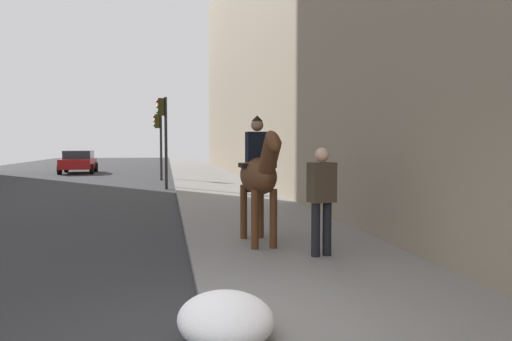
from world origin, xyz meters
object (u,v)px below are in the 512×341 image
(traffic_light_near_curb, at_px, (164,128))
(car_mid_lane, at_px, (79,161))
(pedestrian_greeting, at_px, (322,194))
(traffic_light_far_curb, at_px, (159,135))
(mounted_horse_near, at_px, (259,173))

(traffic_light_near_curb, bearing_deg, car_mid_lane, 24.58)
(car_mid_lane, distance_m, traffic_light_near_curb, 13.13)
(pedestrian_greeting, distance_m, traffic_light_far_curb, 17.54)
(pedestrian_greeting, distance_m, car_mid_lane, 25.59)
(mounted_horse_near, xyz_separation_m, traffic_light_far_curb, (16.25, 1.92, 0.95))
(pedestrian_greeting, relative_size, car_mid_lane, 0.43)
(traffic_light_far_curb, bearing_deg, traffic_light_near_curb, -176.99)
(pedestrian_greeting, xyz_separation_m, traffic_light_near_curb, (12.51, 2.46, 1.44))
(car_mid_lane, distance_m, traffic_light_far_curb, 8.88)
(pedestrian_greeting, bearing_deg, traffic_light_far_curb, -0.97)
(pedestrian_greeting, height_order, car_mid_lane, pedestrian_greeting)
(mounted_horse_near, bearing_deg, traffic_light_far_curb, -175.78)
(pedestrian_greeting, xyz_separation_m, car_mid_lane, (24.34, 7.87, -0.33))
(car_mid_lane, bearing_deg, mounted_horse_near, 14.56)
(mounted_horse_near, bearing_deg, pedestrian_greeting, 34.79)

